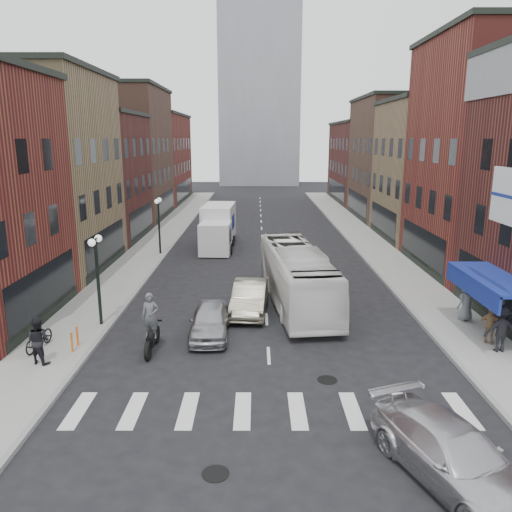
{
  "coord_description": "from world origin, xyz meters",
  "views": [
    {
      "loc": [
        -0.47,
        -16.93,
        8.22
      ],
      "look_at": [
        -0.5,
        5.97,
        2.8
      ],
      "focal_mm": 35.0,
      "sensor_mm": 36.0,
      "label": 1
    }
  ],
  "objects_px": {
    "streetlamp_far": "(159,215)",
    "streetlamp_near": "(97,264)",
    "ped_left_solo": "(38,340)",
    "sedan_left_far": "(250,297)",
    "ped_right_a": "(501,328)",
    "ped_right_b": "(490,325)",
    "sedan_left_near": "(210,321)",
    "bike_rack": "(75,339)",
    "curb_car": "(453,454)",
    "ped_right_c": "(466,301)",
    "motorcycle_rider": "(151,325)",
    "box_truck": "(218,228)",
    "transit_bus": "(297,276)",
    "parked_bicycle": "(39,338)"
  },
  "relations": [
    {
      "from": "motorcycle_rider",
      "to": "curb_car",
      "type": "bearing_deg",
      "value": -44.59
    },
    {
      "from": "streetlamp_near",
      "to": "streetlamp_far",
      "type": "distance_m",
      "value": 14.0
    },
    {
      "from": "transit_bus",
      "to": "ped_right_b",
      "type": "distance_m",
      "value": 9.18
    },
    {
      "from": "bike_rack",
      "to": "sedan_left_far",
      "type": "xyz_separation_m",
      "value": [
        6.8,
        4.7,
        0.19
      ]
    },
    {
      "from": "ped_left_solo",
      "to": "bike_rack",
      "type": "bearing_deg",
      "value": -103.28
    },
    {
      "from": "bike_rack",
      "to": "sedan_left_far",
      "type": "bearing_deg",
      "value": 34.65
    },
    {
      "from": "streetlamp_near",
      "to": "ped_right_a",
      "type": "distance_m",
      "value": 16.69
    },
    {
      "from": "streetlamp_far",
      "to": "sedan_left_far",
      "type": "xyz_separation_m",
      "value": [
        6.6,
        -12.0,
        -2.17
      ]
    },
    {
      "from": "motorcycle_rider",
      "to": "parked_bicycle",
      "type": "bearing_deg",
      "value": 176.8
    },
    {
      "from": "sedan_left_near",
      "to": "parked_bicycle",
      "type": "xyz_separation_m",
      "value": [
        -6.53,
        -1.69,
        -0.06
      ]
    },
    {
      "from": "bike_rack",
      "to": "sedan_left_near",
      "type": "relative_size",
      "value": 0.2
    },
    {
      "from": "bike_rack",
      "to": "transit_bus",
      "type": "xyz_separation_m",
      "value": [
        9.15,
        6.03,
        0.91
      ]
    },
    {
      "from": "bike_rack",
      "to": "sedan_left_near",
      "type": "bearing_deg",
      "value": 18.29
    },
    {
      "from": "bike_rack",
      "to": "ped_right_a",
      "type": "xyz_separation_m",
      "value": [
        16.54,
        -0.17,
        0.53
      ]
    },
    {
      "from": "streetlamp_far",
      "to": "sedan_left_far",
      "type": "distance_m",
      "value": 13.87
    },
    {
      "from": "streetlamp_near",
      "to": "sedan_left_near",
      "type": "height_order",
      "value": "streetlamp_near"
    },
    {
      "from": "streetlamp_near",
      "to": "curb_car",
      "type": "bearing_deg",
      "value": -41.13
    },
    {
      "from": "streetlamp_near",
      "to": "streetlamp_far",
      "type": "height_order",
      "value": "same"
    },
    {
      "from": "sedan_left_far",
      "to": "ped_right_a",
      "type": "height_order",
      "value": "ped_right_a"
    },
    {
      "from": "streetlamp_near",
      "to": "bike_rack",
      "type": "relative_size",
      "value": 5.14
    },
    {
      "from": "box_truck",
      "to": "ped_right_a",
      "type": "distance_m",
      "value": 23.01
    },
    {
      "from": "streetlamp_near",
      "to": "streetlamp_far",
      "type": "xyz_separation_m",
      "value": [
        0.0,
        14.0,
        0.0
      ]
    },
    {
      "from": "streetlamp_far",
      "to": "streetlamp_near",
      "type": "bearing_deg",
      "value": -90.0
    },
    {
      "from": "streetlamp_far",
      "to": "sedan_left_near",
      "type": "xyz_separation_m",
      "value": [
        4.94,
        -15.0,
        -2.23
      ]
    },
    {
      "from": "ped_right_b",
      "to": "streetlamp_near",
      "type": "bearing_deg",
      "value": 22.98
    },
    {
      "from": "box_truck",
      "to": "parked_bicycle",
      "type": "bearing_deg",
      "value": -103.47
    },
    {
      "from": "streetlamp_near",
      "to": "ped_left_solo",
      "type": "xyz_separation_m",
      "value": [
        -1.04,
        -3.95,
        -1.88
      ]
    },
    {
      "from": "curb_car",
      "to": "ped_right_c",
      "type": "bearing_deg",
      "value": 45.36
    },
    {
      "from": "ped_right_b",
      "to": "transit_bus",
      "type": "bearing_deg",
      "value": -6.17
    },
    {
      "from": "curb_car",
      "to": "ped_right_b",
      "type": "height_order",
      "value": "ped_right_b"
    },
    {
      "from": "streetlamp_far",
      "to": "sedan_left_far",
      "type": "relative_size",
      "value": 0.91
    },
    {
      "from": "box_truck",
      "to": "ped_right_c",
      "type": "height_order",
      "value": "box_truck"
    },
    {
      "from": "streetlamp_near",
      "to": "transit_bus",
      "type": "relative_size",
      "value": 0.39
    },
    {
      "from": "bike_rack",
      "to": "ped_left_solo",
      "type": "bearing_deg",
      "value": -123.91
    },
    {
      "from": "ped_right_b",
      "to": "sedan_left_near",
      "type": "bearing_deg",
      "value": 24.72
    },
    {
      "from": "transit_bus",
      "to": "sedan_left_far",
      "type": "relative_size",
      "value": 2.33
    },
    {
      "from": "ped_right_a",
      "to": "sedan_left_near",
      "type": "bearing_deg",
      "value": -13.45
    },
    {
      "from": "box_truck",
      "to": "ped_right_b",
      "type": "height_order",
      "value": "box_truck"
    },
    {
      "from": "ped_left_solo",
      "to": "sedan_left_far",
      "type": "bearing_deg",
      "value": -121.46
    },
    {
      "from": "curb_car",
      "to": "ped_left_solo",
      "type": "xyz_separation_m",
      "value": [
        -12.75,
        6.28,
        0.31
      ]
    },
    {
      "from": "box_truck",
      "to": "ped_right_c",
      "type": "distance_m",
      "value": 20.27
    },
    {
      "from": "ped_right_b",
      "to": "ped_right_c",
      "type": "height_order",
      "value": "ped_right_c"
    },
    {
      "from": "sedan_left_near",
      "to": "curb_car",
      "type": "xyz_separation_m",
      "value": [
        6.77,
        -9.23,
        0.04
      ]
    },
    {
      "from": "curb_car",
      "to": "streetlamp_near",
      "type": "bearing_deg",
      "value": 117.83
    },
    {
      "from": "parked_bicycle",
      "to": "ped_right_c",
      "type": "xyz_separation_m",
      "value": [
        18.0,
        3.22,
        0.41
      ]
    },
    {
      "from": "transit_bus",
      "to": "sedan_left_far",
      "type": "height_order",
      "value": "transit_bus"
    },
    {
      "from": "transit_bus",
      "to": "ped_left_solo",
      "type": "distance_m",
      "value": 12.37
    },
    {
      "from": "transit_bus",
      "to": "sedan_left_far",
      "type": "distance_m",
      "value": 2.79
    },
    {
      "from": "sedan_left_near",
      "to": "ped_right_c",
      "type": "distance_m",
      "value": 11.57
    },
    {
      "from": "sedan_left_near",
      "to": "ped_left_solo",
      "type": "bearing_deg",
      "value": -154.72
    }
  ]
}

